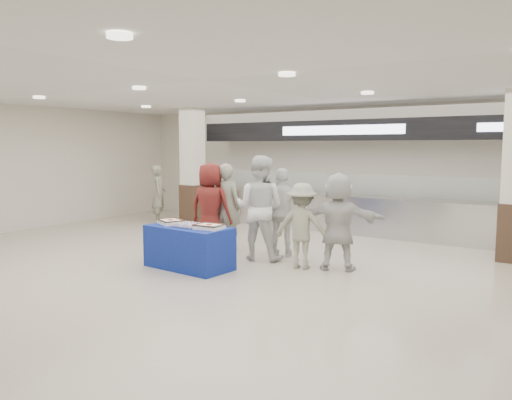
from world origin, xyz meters
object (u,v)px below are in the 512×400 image
Objects in this scene: chef_short at (283,212)px; display_table at (189,247)px; soldier_b at (302,226)px; cupcake_tray at (188,225)px; soldier_bg at (159,194)px; sheet_cake_right at (209,226)px; sheet_cake_left at (171,221)px; civilian_white at (338,221)px; soldier_a at (226,207)px; civilian_maroon at (210,207)px; chef_tall at (260,208)px.

display_table is at bearing 39.28° from chef_short.
soldier_b reaches higher than display_table.
soldier_bg is (-4.20, 3.47, 0.04)m from cupcake_tray.
chef_short is 1.06× the size of soldier_bg.
soldier_bg is (-4.19, 3.44, 0.45)m from display_table.
soldier_bg is at bearing 143.60° from sheet_cake_right.
civilian_white is (2.70, 1.36, 0.06)m from sheet_cake_left.
chef_short is 1.01m from soldier_b.
soldier_bg is (-3.77, 1.80, -0.08)m from soldier_a.
sheet_cake_left is at bearing 28.09° from chef_short.
sheet_cake_left is at bearing -179.77° from display_table.
civilian_white is (1.36, -0.37, -0.01)m from chef_short.
sheet_cake_right is 0.32× the size of soldier_b.
soldier_bg is (-5.07, 1.68, -0.05)m from chef_short.
display_table is 0.86× the size of soldier_a.
chef_short is 5.34m from soldier_bg.
civilian_maroon reaches higher than soldier_bg.
civilian_maroon reaches higher than soldier_a.
soldier_b is at bearing 37.51° from display_table.
display_table is at bearing 94.56° from soldier_a.
chef_short reaches higher than cupcake_tray.
civilian_maroon is at bearing -20.03° from soldier_b.
civilian_maroon is at bearing 50.59° from soldier_a.
soldier_a is 1.12m from chef_tall.
chef_short is (0.88, 1.76, 0.50)m from display_table.
sheet_cake_left is 1.18× the size of sheet_cake_right.
chef_tall reaches higher than display_table.
sheet_cake_left is 0.33× the size of chef_short.
display_table is 3.79× the size of cupcake_tray.
display_table is 0.90× the size of civilian_white.
chef_tall reaches higher than civilian_maroon.
chef_tall is 1.16× the size of civilian_white.
sheet_cake_right is 0.46m from cupcake_tray.
sheet_cake_right is 1.86m from soldier_a.
soldier_a is 1.04× the size of chef_short.
cupcake_tray is at bearing 39.80° from chef_short.
display_table is at bearing -167.77° from soldier_bg.
chef_short is (0.41, 1.76, 0.07)m from sheet_cake_right.
soldier_a is 2.14m from soldier_b.
civilian_maroon is at bearing -20.16° from civilian_white.
soldier_a is 1.10× the size of soldier_bg.
chef_tall reaches higher than sheet_cake_right.
cupcake_tray is 0.27× the size of soldier_b.
chef_short is (1.47, 0.43, -0.04)m from civilian_maroon.
civilian_white is (2.65, -0.26, -0.05)m from soldier_a.
soldier_a reaches higher than sheet_cake_right.
soldier_a is at bearing 118.44° from sheet_cake_right.
display_table is 0.63m from sheet_cake_right.
cupcake_tray is 5.44m from soldier_bg.
chef_short is at bearing 76.89° from sheet_cake_right.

